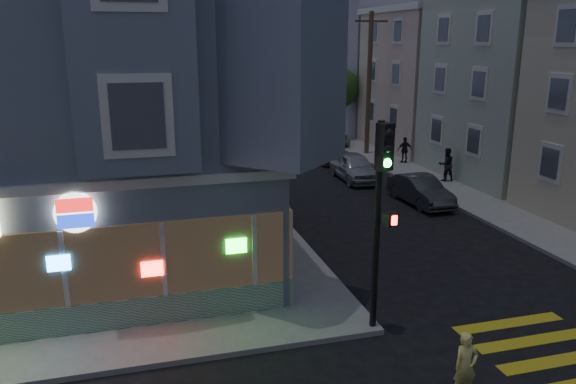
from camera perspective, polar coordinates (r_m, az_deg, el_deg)
name	(u,v)px	position (r m, az deg, el deg)	size (l,w,h in m)	color
sidewalk_ne	(517,148)	(42.57, 22.27, 4.13)	(24.00, 42.00, 0.15)	gray
corner_building	(36,89)	(21.21, -24.26, 9.56)	(14.60, 14.60, 11.40)	slate
row_house_b	(556,78)	(34.36, 25.61, 10.38)	(12.00, 8.60, 10.50)	#ACBDA4
row_house_c	(463,81)	(41.62, 17.32, 10.72)	(12.00, 8.60, 9.00)	beige
row_house_d	(404,65)	(49.38, 11.67, 12.55)	(12.00, 8.60, 10.50)	gray
utility_pole	(369,82)	(37.18, 8.23, 11.01)	(2.20, 0.30, 9.00)	#4C3826
street_tree_near	(339,88)	(42.86, 5.17, 10.48)	(3.00, 3.00, 5.30)	#4C3826
street_tree_far	(307,81)	(50.40, 1.90, 11.23)	(3.00, 3.00, 5.30)	#4C3826
running_child	(466,366)	(12.97, 17.59, -16.50)	(0.55, 0.36, 1.51)	#F2EC7C
pedestrian_a	(446,164)	(30.94, 15.78, 2.71)	(0.86, 0.67, 1.76)	black
pedestrian_b	(405,150)	(35.00, 11.78, 4.21)	(0.92, 0.38, 1.57)	black
parked_car_a	(354,167)	(30.79, 6.76, 2.57)	(1.75, 4.36, 1.49)	#B4B6BD
parked_car_b	(421,190)	(26.76, 13.31, 0.17)	(1.41, 4.05, 1.33)	#373A3D
parked_car_c	(323,151)	(35.57, 3.59, 4.15)	(1.73, 4.27, 1.24)	#581A14
parked_car_d	(327,136)	(41.08, 3.98, 5.74)	(2.29, 4.96, 1.38)	#9DA1A7
traffic_signal	(381,193)	(13.88, 9.48, -0.07)	(0.69, 0.61, 5.41)	black
fire_hydrant	(445,173)	(31.08, 15.68, 1.82)	(0.42, 0.24, 0.72)	silver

